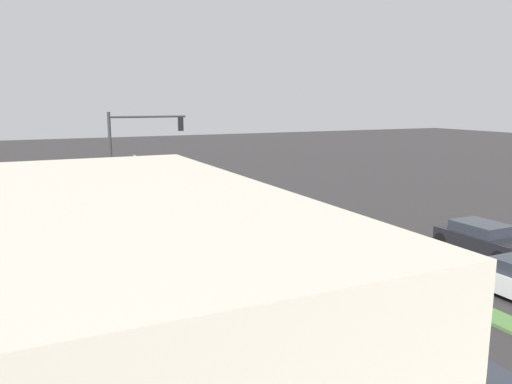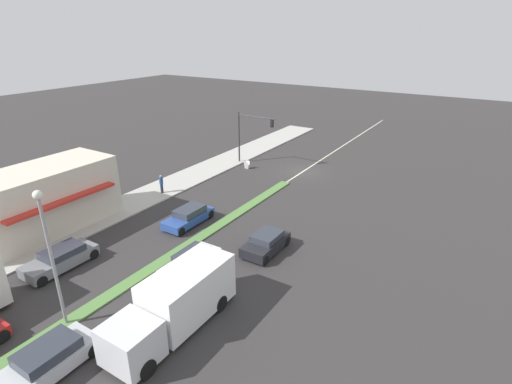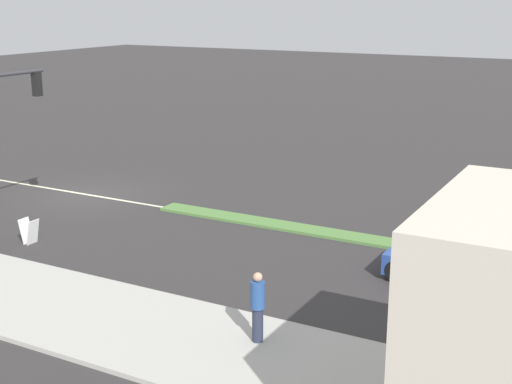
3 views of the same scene
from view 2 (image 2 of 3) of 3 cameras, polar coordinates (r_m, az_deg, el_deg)
The scene contains 15 objects.
ground_plane at distance 29.00m, azimuth -9.01°, elevation -7.15°, with size 160.00×160.00×0.00m, color #333030.
sidewalk_right at distance 34.77m, azimuth -20.92°, elevation -3.12°, with size 4.00×73.00×0.12m, color #B2AFA8.
median_strip at distance 24.17m, azimuth -23.51°, elevation -15.53°, with size 0.90×46.00×0.10m, color #568442.
lane_marking_center at distance 42.87m, azimuth 6.78°, elevation 2.96°, with size 0.16×60.00×0.01m, color beige.
building_corner_store at distance 33.32m, azimuth -28.11°, elevation -0.90°, with size 5.23×10.29×4.73m.
traffic_signal_main at distance 43.75m, azimuth -0.90°, elevation 8.83°, with size 4.59×0.34×5.60m.
street_lamp at distance 21.34m, azimuth -27.54°, elevation -6.50°, with size 0.44×0.44×7.37m.
pedestrian at distance 37.41m, azimuth -13.37°, elevation 1.20°, with size 0.34×0.34×1.71m.
warning_aframe_sign at distance 43.29m, azimuth -1.32°, elevation 3.89°, with size 0.45×0.53×0.84m.
delivery_truck at distance 21.07m, azimuth -11.30°, elevation -15.21°, with size 2.44×7.50×2.87m.
sedan_dark at distance 27.35m, azimuth 1.42°, elevation -7.27°, with size 1.87×3.82×1.30m.
van_white at distance 25.71m, azimuth -9.25°, elevation -9.76°, with size 1.74×4.23×1.26m.
sedan_silver at distance 21.06m, azimuth -27.85°, elevation -20.65°, with size 1.92×4.53×1.38m.
coupe_blue at distance 31.44m, azimuth -9.60°, elevation -3.45°, with size 1.80×4.35×1.30m.
suv_grey at distance 28.45m, azimuth -26.13°, elevation -8.54°, with size 1.86×4.50×1.30m.
Camera 2 is at (-17.05, 36.69, 14.18)m, focal length 28.00 mm.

